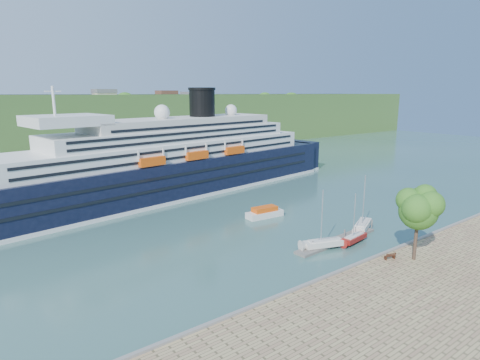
% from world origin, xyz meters
% --- Properties ---
extents(ground, '(400.00, 400.00, 0.00)m').
position_xyz_m(ground, '(0.00, 0.00, 0.00)').
color(ground, '#315854').
rests_on(ground, ground).
extents(far_hillside, '(400.00, 50.00, 24.00)m').
position_xyz_m(far_hillside, '(0.00, 145.00, 12.00)').
color(far_hillside, '#2E5A24').
rests_on(far_hillside, ground).
extents(quay_coping, '(220.00, 0.50, 0.30)m').
position_xyz_m(quay_coping, '(0.00, -0.20, 1.15)').
color(quay_coping, slate).
rests_on(quay_coping, promenade).
extents(cruise_ship, '(117.43, 32.30, 26.10)m').
position_xyz_m(cruise_ship, '(-5.72, 54.99, 13.05)').
color(cruise_ship, black).
rests_on(cruise_ship, ground).
extents(park_bench, '(1.88, 1.24, 1.11)m').
position_xyz_m(park_bench, '(1.52, -1.82, 1.56)').
color(park_bench, '#472314').
rests_on(park_bench, promenade).
extents(promenade_tree, '(7.21, 7.21, 11.94)m').
position_xyz_m(promenade_tree, '(4.33, -3.95, 6.97)').
color(promenade_tree, '#276219').
rests_on(promenade_tree, promenade).
extents(floating_pontoon, '(19.06, 3.25, 0.42)m').
position_xyz_m(floating_pontoon, '(3.05, 9.05, 0.21)').
color(floating_pontoon, slate).
rests_on(floating_pontoon, ground).
extents(sailboat_white_near, '(7.56, 4.32, 9.42)m').
position_xyz_m(sailboat_white_near, '(-1.18, 8.33, 4.71)').
color(sailboat_white_near, silver).
rests_on(sailboat_white_near, ground).
extents(sailboat_red, '(6.55, 2.61, 8.22)m').
position_xyz_m(sailboat_red, '(5.01, 7.03, 4.11)').
color(sailboat_red, maroon).
rests_on(sailboat_red, ground).
extents(sailboat_white_far, '(7.90, 5.23, 9.97)m').
position_xyz_m(sailboat_white_far, '(11.34, 9.98, 4.99)').
color(sailboat_white_far, silver).
rests_on(sailboat_white_far, ground).
extents(tender_launch, '(8.05, 3.40, 2.16)m').
position_xyz_m(tender_launch, '(2.34, 26.99, 1.08)').
color(tender_launch, '#E64F0D').
rests_on(tender_launch, ground).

